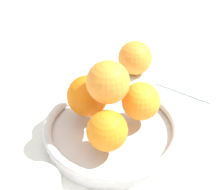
{
  "coord_description": "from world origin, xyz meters",
  "views": [
    {
      "loc": [
        -0.26,
        -0.48,
        0.53
      ],
      "look_at": [
        0.0,
        0.0,
        0.11
      ],
      "focal_mm": 60.0,
      "sensor_mm": 36.0,
      "label": 1
    }
  ],
  "objects": [
    {
      "name": "napkin_folded",
      "position": [
        0.27,
        0.08,
        0.0
      ],
      "size": [
        0.19,
        0.19,
        0.01
      ],
      "primitive_type": "cube",
      "rotation": [
        0.0,
        0.0,
        0.48
      ],
      "color": "silver",
      "rests_on": "ground_plane"
    },
    {
      "name": "orange_pile",
      "position": [
        -0.0,
        0.0,
        0.1
      ],
      "size": [
        0.17,
        0.18,
        0.14
      ],
      "color": "orange",
      "rests_on": "fruit_bowl"
    },
    {
      "name": "ground_plane",
      "position": [
        0.0,
        0.0,
        0.0
      ],
      "size": [
        4.0,
        4.0,
        0.0
      ],
      "primitive_type": "plane",
      "color": "silver"
    },
    {
      "name": "fruit_bowl",
      "position": [
        0.0,
        0.0,
        0.02
      ],
      "size": [
        0.27,
        0.27,
        0.04
      ],
      "color": "silver",
      "rests_on": "ground_plane"
    },
    {
      "name": "stray_orange",
      "position": [
        0.16,
        0.18,
        0.04
      ],
      "size": [
        0.08,
        0.08,
        0.08
      ],
      "primitive_type": "sphere",
      "color": "orange",
      "rests_on": "ground_plane"
    }
  ]
}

